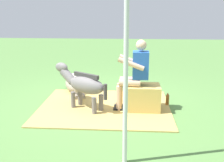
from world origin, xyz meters
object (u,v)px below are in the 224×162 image
person_seated (134,72)px  pony_lying (75,85)px  pony_standing (83,84)px  tent_pole_left (126,71)px  soda_bottle (167,99)px  hay_bale (142,98)px

person_seated → pony_lying: person_seated is taller
pony_standing → pony_lying: pony_standing is taller
person_seated → pony_standing: (1.00, 0.02, -0.26)m
pony_standing → person_seated: bearing=-178.6°
tent_pole_left → soda_bottle: bearing=-110.8°
tent_pole_left → hay_bale: bearing=-98.9°
person_seated → soda_bottle: size_ratio=4.90×
hay_bale → pony_lying: (1.55, -1.03, -0.06)m
soda_bottle → pony_lying: bearing=-19.8°
hay_bale → tent_pole_left: bearing=81.1°
pony_standing → soda_bottle: (-1.69, -0.30, -0.38)m
pony_standing → soda_bottle: bearing=-170.0°
hay_bale → pony_standing: bearing=1.0°
person_seated → pony_lying: (1.38, -1.02, -0.58)m
hay_bale → soda_bottle: (-0.53, -0.28, -0.12)m
pony_standing → pony_lying: (0.38, -1.05, -0.33)m
pony_standing → tent_pole_left: 2.19m
hay_bale → soda_bottle: size_ratio=2.39×
pony_standing → tent_pole_left: bearing=114.7°
soda_bottle → hay_bale: bearing=27.7°
hay_bale → soda_bottle: hay_bale is taller
tent_pole_left → pony_lying: bearing=-66.9°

